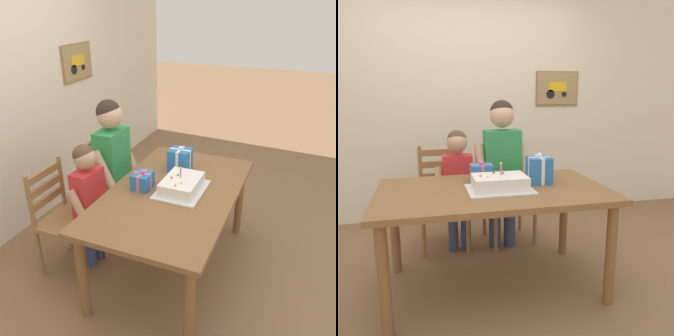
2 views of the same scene
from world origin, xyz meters
The scene contains 9 objects.
ground_plane centered at (0.00, 0.00, 0.00)m, with size 20.00×20.00×0.00m, color #846042.
dining_table centered at (0.00, 0.00, 0.65)m, with size 1.57×0.94×0.74m.
birthday_cake centered at (0.04, -0.05, 0.79)m, with size 0.44×0.34×0.19m.
gift_box_red_large centered at (-0.04, 0.24, 0.81)m, with size 0.17×0.14×0.16m.
gift_box_beside_cake centered at (0.36, 0.08, 0.84)m, with size 0.16×0.18×0.23m.
chair_left centered at (-0.31, 0.82, 0.47)m, with size 0.43×0.43×0.92m.
chair_right centered at (0.30, 0.82, 0.47)m, with size 0.46×0.46×0.92m.
child_older centered at (0.21, 0.66, 0.81)m, with size 0.48×0.27×1.34m.
child_younger centered at (-0.18, 0.66, 0.66)m, with size 0.40×0.23×1.09m.
Camera 1 is at (-2.21, -0.88, 2.08)m, focal length 38.02 mm.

